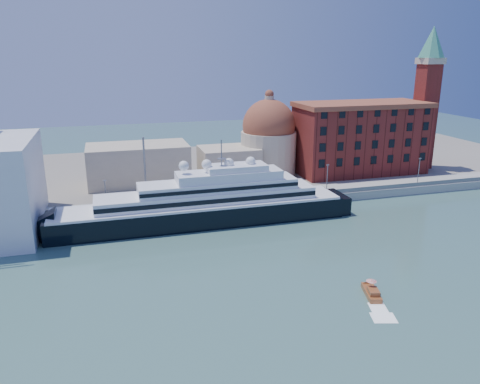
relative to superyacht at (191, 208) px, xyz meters
name	(u,v)px	position (x,y,z in m)	size (l,w,h in m)	color
ground	(261,257)	(10.20, -23.00, -4.18)	(400.00, 400.00, 0.00)	#38625D
quay	(221,203)	(10.20, 11.00, -2.93)	(180.00, 10.00, 2.50)	gray
land	(193,169)	(10.20, 52.00, -3.18)	(260.00, 72.00, 2.00)	slate
quay_fence	(225,201)	(10.20, 6.50, -1.08)	(180.00, 0.10, 1.20)	slate
superyacht	(191,208)	(0.00, 0.00, 0.00)	(81.06, 11.24, 24.22)	black
service_barge	(68,236)	(-28.76, -1.35, -3.49)	(11.10, 5.38, 2.39)	white
water_taxi	(372,292)	(23.65, -43.49, -3.46)	(3.76, 6.63, 2.99)	brown
warehouse	(360,137)	(62.20, 29.00, 9.61)	(43.00, 19.00, 23.25)	maroon
campanile	(427,90)	(86.20, 29.00, 24.58)	(8.40, 8.40, 47.00)	maroon
church	(222,150)	(16.59, 34.72, 6.73)	(66.00, 18.00, 25.50)	beige
lamp_posts	(175,177)	(-2.47, 9.27, 5.66)	(120.80, 2.40, 18.00)	slate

